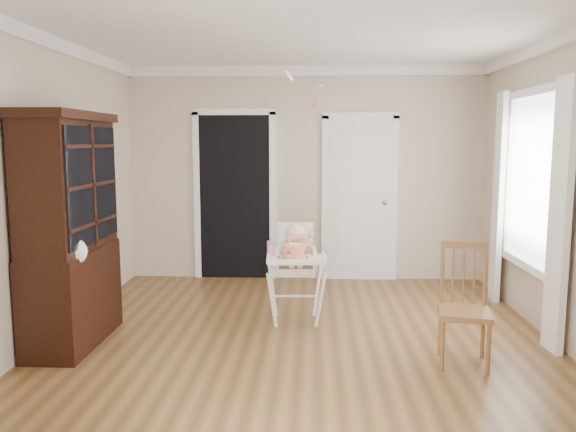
{
  "coord_description": "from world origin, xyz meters",
  "views": [
    {
      "loc": [
        0.11,
        -4.67,
        1.77
      ],
      "look_at": [
        -0.13,
        0.61,
        1.07
      ],
      "focal_mm": 35.0,
      "sensor_mm": 36.0,
      "label": 1
    }
  ],
  "objects_px": {
    "cake": "(294,251)",
    "dining_chair": "(464,309)",
    "high_chair": "(296,261)",
    "china_cabinet": "(70,230)",
    "sippy_cup": "(271,248)"
  },
  "relations": [
    {
      "from": "cake",
      "to": "sippy_cup",
      "type": "bearing_deg",
      "value": 154.58
    },
    {
      "from": "high_chair",
      "to": "dining_chair",
      "type": "distance_m",
      "value": 1.7
    },
    {
      "from": "china_cabinet",
      "to": "cake",
      "type": "bearing_deg",
      "value": 13.68
    },
    {
      "from": "cake",
      "to": "sippy_cup",
      "type": "distance_m",
      "value": 0.26
    },
    {
      "from": "cake",
      "to": "sippy_cup",
      "type": "height_order",
      "value": "sippy_cup"
    },
    {
      "from": "dining_chair",
      "to": "sippy_cup",
      "type": "bearing_deg",
      "value": 160.59
    },
    {
      "from": "high_chair",
      "to": "china_cabinet",
      "type": "relative_size",
      "value": 0.49
    },
    {
      "from": "sippy_cup",
      "to": "china_cabinet",
      "type": "distance_m",
      "value": 1.81
    },
    {
      "from": "high_chair",
      "to": "sippy_cup",
      "type": "bearing_deg",
      "value": -159.31
    },
    {
      "from": "cake",
      "to": "dining_chair",
      "type": "distance_m",
      "value": 1.61
    },
    {
      "from": "sippy_cup",
      "to": "dining_chair",
      "type": "distance_m",
      "value": 1.87
    },
    {
      "from": "dining_chair",
      "to": "cake",
      "type": "bearing_deg",
      "value": 160.02
    },
    {
      "from": "high_chair",
      "to": "sippy_cup",
      "type": "xyz_separation_m",
      "value": [
        -0.24,
        -0.11,
        0.15
      ]
    },
    {
      "from": "sippy_cup",
      "to": "china_cabinet",
      "type": "height_order",
      "value": "china_cabinet"
    },
    {
      "from": "sippy_cup",
      "to": "china_cabinet",
      "type": "relative_size",
      "value": 0.09
    }
  ]
}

